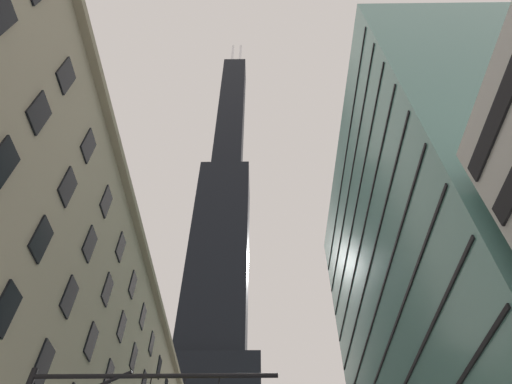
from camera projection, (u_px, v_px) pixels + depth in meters
dark_skyscraper at (216, 299)px, 110.33m from camera, size 22.27×22.27×226.28m
glass_office_midrise at (474, 305)px, 40.24m from camera, size 18.50×38.25×49.42m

